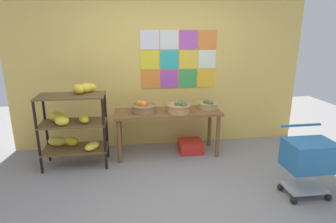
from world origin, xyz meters
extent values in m
plane|color=gray|center=(0.00, 0.00, 0.00)|extent=(9.70, 9.70, 0.00)
cube|color=#DCB856|center=(0.00, 1.88, 1.30)|extent=(4.73, 0.06, 2.61)
cube|color=silver|center=(-0.17, 1.85, 1.74)|extent=(0.29, 0.01, 0.29)
cube|color=silver|center=(0.14, 1.85, 1.74)|extent=(0.29, 0.01, 0.29)
cube|color=#AD4FAD|center=(0.45, 1.85, 1.74)|extent=(0.29, 0.01, 0.29)
cube|color=orange|center=(0.76, 1.85, 1.74)|extent=(0.29, 0.01, 0.29)
cube|color=yellow|center=(-0.17, 1.85, 1.43)|extent=(0.29, 0.01, 0.29)
cube|color=#2DABAC|center=(0.14, 1.85, 1.43)|extent=(0.29, 0.01, 0.29)
cube|color=yellow|center=(0.45, 1.85, 1.43)|extent=(0.29, 0.01, 0.29)
cube|color=silver|center=(0.76, 1.85, 1.43)|extent=(0.29, 0.01, 0.29)
cube|color=orange|center=(-0.17, 1.85, 1.12)|extent=(0.29, 0.01, 0.29)
cube|color=#A348AA|center=(0.14, 1.85, 1.12)|extent=(0.29, 0.01, 0.29)
cube|color=green|center=(0.45, 1.85, 1.12)|extent=(0.29, 0.01, 0.29)
cube|color=gold|center=(0.76, 1.85, 1.12)|extent=(0.29, 0.01, 0.29)
cylinder|color=black|center=(-1.73, 1.02, 0.52)|extent=(0.04, 0.04, 1.04)
cylinder|color=black|center=(-0.87, 1.02, 0.52)|extent=(0.04, 0.04, 1.04)
cylinder|color=black|center=(-1.73, 1.42, 0.52)|extent=(0.04, 0.04, 1.04)
cylinder|color=black|center=(-0.87, 1.42, 0.52)|extent=(0.04, 0.04, 1.04)
cube|color=brown|center=(-1.30, 1.22, 0.25)|extent=(0.89, 0.44, 0.03)
ellipsoid|color=yellow|center=(-1.06, 1.12, 0.31)|extent=(0.26, 0.29, 0.10)
ellipsoid|color=gold|center=(-1.57, 1.33, 0.34)|extent=(0.27, 0.15, 0.15)
ellipsoid|color=yellow|center=(-1.37, 1.31, 0.33)|extent=(0.25, 0.22, 0.14)
cube|color=brown|center=(-1.30, 1.22, 0.64)|extent=(0.89, 0.44, 0.02)
ellipsoid|color=yellow|center=(-1.56, 1.36, 0.71)|extent=(0.14, 0.22, 0.12)
ellipsoid|color=yellow|center=(-1.42, 1.10, 0.71)|extent=(0.26, 0.24, 0.13)
ellipsoid|color=yellow|center=(-1.15, 1.18, 0.70)|extent=(0.19, 0.24, 0.10)
ellipsoid|color=yellow|center=(-1.53, 1.29, 0.72)|extent=(0.29, 0.23, 0.13)
cube|color=brown|center=(-1.30, 1.22, 1.02)|extent=(0.89, 0.44, 0.02)
ellipsoid|color=yellow|center=(-1.11, 1.35, 1.10)|extent=(0.24, 0.24, 0.14)
ellipsoid|color=yellow|center=(-1.10, 1.37, 1.10)|extent=(0.31, 0.24, 0.13)
ellipsoid|color=yellow|center=(-1.20, 1.28, 1.10)|extent=(0.24, 0.26, 0.14)
cube|color=brown|center=(0.05, 1.41, 0.68)|extent=(1.60, 0.55, 0.04)
cylinder|color=brown|center=(-0.68, 1.19, 0.33)|extent=(0.06, 0.06, 0.66)
cylinder|color=brown|center=(0.79, 1.19, 0.33)|extent=(0.06, 0.06, 0.66)
cylinder|color=brown|center=(-0.68, 1.63, 0.33)|extent=(0.06, 0.06, 0.66)
cylinder|color=brown|center=(0.79, 1.63, 0.33)|extent=(0.06, 0.06, 0.66)
cylinder|color=olive|center=(-0.31, 1.39, 0.75)|extent=(0.34, 0.34, 0.11)
torus|color=olive|center=(-0.31, 1.39, 0.81)|extent=(0.37, 0.37, 0.03)
sphere|color=orange|center=(-0.32, 1.39, 0.83)|extent=(0.10, 0.10, 0.10)
sphere|color=orange|center=(-0.34, 1.42, 0.82)|extent=(0.09, 0.09, 0.09)
sphere|color=orange|center=(-0.30, 1.39, 0.82)|extent=(0.07, 0.07, 0.07)
sphere|color=orange|center=(-0.37, 1.44, 0.83)|extent=(0.09, 0.09, 0.09)
sphere|color=orange|center=(-0.30, 1.38, 0.83)|extent=(0.08, 0.08, 0.08)
cylinder|color=#B6834C|center=(0.20, 1.30, 0.76)|extent=(0.34, 0.34, 0.12)
torus|color=#BA7C53|center=(0.20, 1.30, 0.82)|extent=(0.37, 0.37, 0.03)
sphere|color=#4D6835|center=(0.25, 1.33, 0.84)|extent=(0.09, 0.09, 0.09)
sphere|color=#4D6538|center=(0.22, 1.29, 0.83)|extent=(0.10, 0.10, 0.10)
sphere|color=#4B662B|center=(0.28, 1.29, 0.83)|extent=(0.09, 0.09, 0.09)
sphere|color=#3F642E|center=(0.18, 1.30, 0.83)|extent=(0.08, 0.08, 0.08)
sphere|color=#505D37|center=(0.26, 1.19, 0.83)|extent=(0.07, 0.07, 0.07)
sphere|color=#4A6837|center=(0.25, 1.32, 0.84)|extent=(0.09, 0.09, 0.09)
cylinder|color=tan|center=(0.69, 1.45, 0.75)|extent=(0.30, 0.30, 0.09)
torus|color=tan|center=(0.69, 1.45, 0.79)|extent=(0.33, 0.33, 0.02)
sphere|color=#525E35|center=(0.71, 1.38, 0.81)|extent=(0.09, 0.09, 0.09)
sphere|color=#486023|center=(0.65, 1.45, 0.81)|extent=(0.07, 0.07, 0.07)
sphere|color=#4A6C28|center=(0.69, 1.44, 0.81)|extent=(0.09, 0.09, 0.09)
sphere|color=#4F5F27|center=(0.72, 1.39, 0.81)|extent=(0.08, 0.08, 0.08)
cube|color=red|center=(0.43, 1.44, 0.09)|extent=(0.37, 0.35, 0.18)
sphere|color=black|center=(1.26, -0.11, 0.04)|extent=(0.08, 0.08, 0.08)
sphere|color=black|center=(1.69, -0.11, 0.04)|extent=(0.08, 0.08, 0.08)
sphere|color=black|center=(1.26, 0.16, 0.04)|extent=(0.08, 0.08, 0.08)
sphere|color=black|center=(1.69, 0.16, 0.04)|extent=(0.08, 0.08, 0.08)
cube|color=#A5A8AD|center=(1.48, 0.02, 0.10)|extent=(0.44, 0.30, 0.03)
cube|color=#24669B|center=(1.48, 0.02, 0.51)|extent=(0.52, 0.38, 0.33)
cylinder|color=#24669B|center=(1.48, 0.24, 0.80)|extent=(0.50, 0.03, 0.03)
camera|label=1|loc=(-0.52, -2.60, 1.86)|focal=29.68mm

